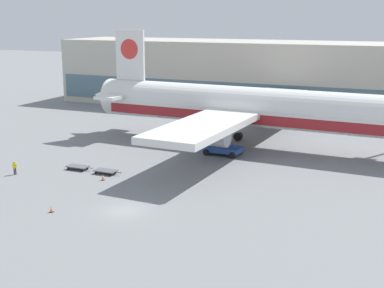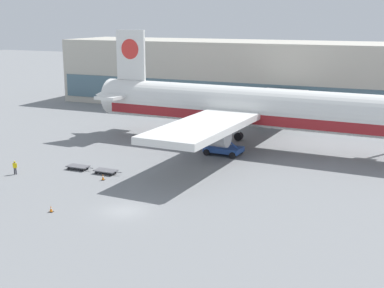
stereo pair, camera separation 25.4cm
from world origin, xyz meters
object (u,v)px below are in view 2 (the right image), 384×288
object	(u,v)px
scissor_lift_loader	(224,142)
airplane_main	(253,109)
baggage_dolly_second	(106,171)
ground_crew_near	(15,166)
traffic_cone_far	(103,177)
traffic_cone_near	(51,209)
baggage_dolly_lead	(78,166)

from	to	relation	value
scissor_lift_loader	airplane_main	bearing A→B (deg)	71.36
airplane_main	baggage_dolly_second	size ratio (longest dim) A/B	15.70
ground_crew_near	traffic_cone_far	distance (m)	11.55
baggage_dolly_second	traffic_cone_near	distance (m)	13.78
baggage_dolly_second	ground_crew_near	distance (m)	11.23
traffic_cone_near	baggage_dolly_second	bearing A→B (deg)	99.51
airplane_main	ground_crew_near	bearing A→B (deg)	-128.97
airplane_main	traffic_cone_far	bearing A→B (deg)	-113.42
airplane_main	baggage_dolly_lead	distance (m)	27.01
airplane_main	traffic_cone_near	world-z (taller)	airplane_main
airplane_main	traffic_cone_far	distance (m)	26.29
baggage_dolly_lead	traffic_cone_near	size ratio (longest dim) A/B	5.51
baggage_dolly_lead	ground_crew_near	xyz separation A→B (m)	(-5.85, -4.96, 0.62)
baggage_dolly_lead	ground_crew_near	size ratio (longest dim) A/B	2.15
airplane_main	traffic_cone_far	world-z (taller)	airplane_main
airplane_main	scissor_lift_loader	bearing A→B (deg)	-108.64
airplane_main	scissor_lift_loader	size ratio (longest dim) A/B	10.90
scissor_lift_loader	ground_crew_near	bearing A→B (deg)	-133.46
traffic_cone_far	baggage_dolly_lead	bearing A→B (deg)	154.44
airplane_main	ground_crew_near	distance (m)	34.36
airplane_main	traffic_cone_far	xyz separation A→B (m)	(-11.26, -23.12, -5.46)
scissor_lift_loader	baggage_dolly_second	distance (m)	17.98
baggage_dolly_second	traffic_cone_near	bearing A→B (deg)	-80.36
baggage_dolly_lead	baggage_dolly_second	xyz separation A→B (m)	(4.31, -0.21, 0.00)
scissor_lift_loader	baggage_dolly_second	xyz separation A→B (m)	(-10.10, -14.80, -1.46)
scissor_lift_loader	ground_crew_near	distance (m)	28.17
airplane_main	traffic_cone_near	size ratio (longest dim) A/B	86.52
airplane_main	ground_crew_near	world-z (taller)	airplane_main
ground_crew_near	baggage_dolly_second	bearing A→B (deg)	11.03
airplane_main	baggage_dolly_second	bearing A→B (deg)	-118.34
baggage_dolly_lead	traffic_cone_far	size ratio (longest dim) A/B	4.76
baggage_dolly_second	traffic_cone_far	xyz separation A→B (m)	(1.14, -2.40, -0.01)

